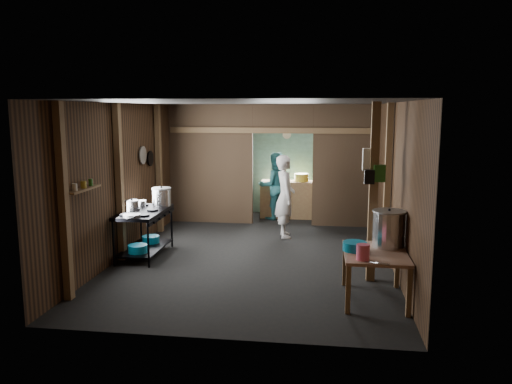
# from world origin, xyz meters

# --- Properties ---
(floor) EXTENTS (4.50, 7.00, 0.00)m
(floor) POSITION_xyz_m (0.00, 0.00, 0.00)
(floor) COLOR black
(floor) RESTS_ON ground
(ceiling) EXTENTS (4.50, 7.00, 0.00)m
(ceiling) POSITION_xyz_m (0.00, 0.00, 2.60)
(ceiling) COLOR #413F3D
(ceiling) RESTS_ON ground
(wall_back) EXTENTS (4.50, 0.00, 2.60)m
(wall_back) POSITION_xyz_m (0.00, 3.50, 1.30)
(wall_back) COLOR #4A2D19
(wall_back) RESTS_ON ground
(wall_front) EXTENTS (4.50, 0.00, 2.60)m
(wall_front) POSITION_xyz_m (0.00, -3.50, 1.30)
(wall_front) COLOR #4A2D19
(wall_front) RESTS_ON ground
(wall_left) EXTENTS (0.00, 7.00, 2.60)m
(wall_left) POSITION_xyz_m (-2.25, 0.00, 1.30)
(wall_left) COLOR #4A2D19
(wall_left) RESTS_ON ground
(wall_right) EXTENTS (0.00, 7.00, 2.60)m
(wall_right) POSITION_xyz_m (2.25, 0.00, 1.30)
(wall_right) COLOR #4A2D19
(wall_right) RESTS_ON ground
(partition_left) EXTENTS (1.85, 0.10, 2.60)m
(partition_left) POSITION_xyz_m (-1.32, 2.20, 1.30)
(partition_left) COLOR #4E3C27
(partition_left) RESTS_ON floor
(partition_right) EXTENTS (1.35, 0.10, 2.60)m
(partition_right) POSITION_xyz_m (1.57, 2.20, 1.30)
(partition_right) COLOR #4E3C27
(partition_right) RESTS_ON floor
(partition_header) EXTENTS (1.30, 0.10, 0.60)m
(partition_header) POSITION_xyz_m (0.25, 2.20, 2.30)
(partition_header) COLOR #4E3C27
(partition_header) RESTS_ON wall_back
(turquoise_panel) EXTENTS (4.40, 0.06, 2.50)m
(turquoise_panel) POSITION_xyz_m (0.00, 3.44, 1.25)
(turquoise_panel) COLOR #73A8A3
(turquoise_panel) RESTS_ON wall_back
(back_counter) EXTENTS (1.20, 0.50, 0.85)m
(back_counter) POSITION_xyz_m (0.30, 2.95, 0.42)
(back_counter) COLOR olive
(back_counter) RESTS_ON floor
(wall_clock) EXTENTS (0.20, 0.03, 0.20)m
(wall_clock) POSITION_xyz_m (0.25, 3.40, 1.90)
(wall_clock) COLOR silver
(wall_clock) RESTS_ON wall_back
(post_left_a) EXTENTS (0.10, 0.12, 2.60)m
(post_left_a) POSITION_xyz_m (-2.18, -2.60, 1.30)
(post_left_a) COLOR olive
(post_left_a) RESTS_ON floor
(post_left_b) EXTENTS (0.10, 0.12, 2.60)m
(post_left_b) POSITION_xyz_m (-2.18, -0.80, 1.30)
(post_left_b) COLOR olive
(post_left_b) RESTS_ON floor
(post_left_c) EXTENTS (0.10, 0.12, 2.60)m
(post_left_c) POSITION_xyz_m (-2.18, 1.20, 1.30)
(post_left_c) COLOR olive
(post_left_c) RESTS_ON floor
(post_right) EXTENTS (0.10, 0.12, 2.60)m
(post_right) POSITION_xyz_m (2.18, -0.20, 1.30)
(post_right) COLOR olive
(post_right) RESTS_ON floor
(post_free) EXTENTS (0.12, 0.12, 2.60)m
(post_free) POSITION_xyz_m (1.85, -1.30, 1.30)
(post_free) COLOR olive
(post_free) RESTS_ON floor
(cross_beam) EXTENTS (4.40, 0.12, 0.12)m
(cross_beam) POSITION_xyz_m (0.00, 2.15, 2.05)
(cross_beam) COLOR olive
(cross_beam) RESTS_ON wall_left
(pan_lid_big) EXTENTS (0.03, 0.34, 0.34)m
(pan_lid_big) POSITION_xyz_m (-2.21, 0.40, 1.65)
(pan_lid_big) COLOR gray
(pan_lid_big) RESTS_ON wall_left
(pan_lid_small) EXTENTS (0.03, 0.30, 0.30)m
(pan_lid_small) POSITION_xyz_m (-2.21, 0.80, 1.55)
(pan_lid_small) COLOR black
(pan_lid_small) RESTS_ON wall_left
(wall_shelf) EXTENTS (0.14, 0.80, 0.03)m
(wall_shelf) POSITION_xyz_m (-2.15, -2.10, 1.40)
(wall_shelf) COLOR olive
(wall_shelf) RESTS_ON wall_left
(jar_white) EXTENTS (0.07, 0.07, 0.10)m
(jar_white) POSITION_xyz_m (-2.15, -2.35, 1.47)
(jar_white) COLOR silver
(jar_white) RESTS_ON wall_shelf
(jar_yellow) EXTENTS (0.08, 0.08, 0.10)m
(jar_yellow) POSITION_xyz_m (-2.15, -2.10, 1.47)
(jar_yellow) COLOR gold
(jar_yellow) RESTS_ON wall_shelf
(jar_green) EXTENTS (0.06, 0.06, 0.10)m
(jar_green) POSITION_xyz_m (-2.15, -1.88, 1.47)
(jar_green) COLOR #26661E
(jar_green) RESTS_ON wall_shelf
(bag_white) EXTENTS (0.22, 0.15, 0.32)m
(bag_white) POSITION_xyz_m (1.80, -1.22, 1.78)
(bag_white) COLOR silver
(bag_white) RESTS_ON post_free
(bag_green) EXTENTS (0.16, 0.12, 0.24)m
(bag_green) POSITION_xyz_m (1.92, -1.36, 1.60)
(bag_green) COLOR #26661E
(bag_green) RESTS_ON post_free
(bag_black) EXTENTS (0.14, 0.10, 0.20)m
(bag_black) POSITION_xyz_m (1.78, -1.38, 1.55)
(bag_black) COLOR black
(bag_black) RESTS_ON post_free
(gas_range) EXTENTS (0.69, 1.35, 0.80)m
(gas_range) POSITION_xyz_m (-1.88, -0.55, 0.40)
(gas_range) COLOR black
(gas_range) RESTS_ON floor
(prep_table) EXTENTS (0.81, 1.11, 0.66)m
(prep_table) POSITION_xyz_m (1.83, -2.08, 0.33)
(prep_table) COLOR #9F7662
(prep_table) RESTS_ON floor
(stove_pot_large) EXTENTS (0.39, 0.39, 0.34)m
(stove_pot_large) POSITION_xyz_m (-1.71, -0.09, 0.95)
(stove_pot_large) COLOR silver
(stove_pot_large) RESTS_ON gas_range
(stove_pot_med) EXTENTS (0.30, 0.30, 0.21)m
(stove_pot_med) POSITION_xyz_m (-2.05, -0.63, 0.88)
(stove_pot_med) COLOR silver
(stove_pot_med) RESTS_ON gas_range
(stove_saucepan) EXTENTS (0.20, 0.20, 0.11)m
(stove_saucepan) POSITION_xyz_m (-2.05, -0.19, 0.85)
(stove_saucepan) COLOR silver
(stove_saucepan) RESTS_ON gas_range
(frying_pan) EXTENTS (0.41, 0.56, 0.07)m
(frying_pan) POSITION_xyz_m (-1.88, -1.08, 0.82)
(frying_pan) COLOR gray
(frying_pan) RESTS_ON gas_range
(blue_tub_front) EXTENTS (0.32, 0.32, 0.13)m
(blue_tub_front) POSITION_xyz_m (-1.88, -0.88, 0.22)
(blue_tub_front) COLOR #0B769B
(blue_tub_front) RESTS_ON gas_range
(blue_tub_back) EXTENTS (0.30, 0.30, 0.12)m
(blue_tub_back) POSITION_xyz_m (-1.88, -0.25, 0.21)
(blue_tub_back) COLOR #0B769B
(blue_tub_back) RESTS_ON gas_range
(stock_pot) EXTENTS (0.54, 0.54, 0.52)m
(stock_pot) POSITION_xyz_m (2.02, -1.80, 0.89)
(stock_pot) COLOR silver
(stock_pot) RESTS_ON prep_table
(wash_basin) EXTENTS (0.42, 0.42, 0.12)m
(wash_basin) POSITION_xyz_m (1.56, -2.06, 0.71)
(wash_basin) COLOR #0B769B
(wash_basin) RESTS_ON prep_table
(pink_bucket) EXTENTS (0.21, 0.21, 0.20)m
(pink_bucket) POSITION_xyz_m (1.64, -2.47, 0.75)
(pink_bucket) COLOR #F75F80
(pink_bucket) RESTS_ON prep_table
(knife) EXTENTS (0.30, 0.11, 0.01)m
(knife) POSITION_xyz_m (1.80, -2.60, 0.66)
(knife) COLOR silver
(knife) RESTS_ON prep_table
(yellow_tub) EXTENTS (0.32, 0.32, 0.18)m
(yellow_tub) POSITION_xyz_m (0.63, 2.95, 0.94)
(yellow_tub) COLOR gold
(yellow_tub) RESTS_ON back_counter
(red_cup) EXTENTS (0.11, 0.11, 0.12)m
(red_cup) POSITION_xyz_m (0.08, 2.95, 0.91)
(red_cup) COLOR #BD4C1C
(red_cup) RESTS_ON back_counter
(cook) EXTENTS (0.51, 0.66, 1.62)m
(cook) POSITION_xyz_m (0.40, 1.11, 0.81)
(cook) COLOR white
(cook) RESTS_ON floor
(worker_back) EXTENTS (0.91, 0.82, 1.53)m
(worker_back) POSITION_xyz_m (0.03, 2.70, 0.77)
(worker_back) COLOR #2A6E73
(worker_back) RESTS_ON floor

